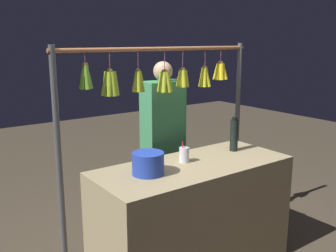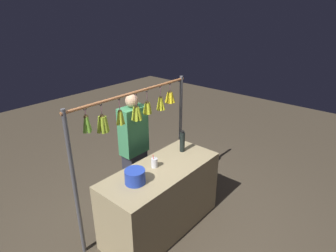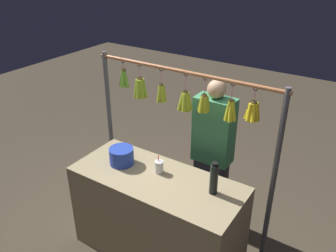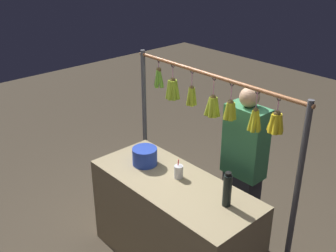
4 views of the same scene
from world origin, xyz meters
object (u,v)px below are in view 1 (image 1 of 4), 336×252
Objects in this scene: water_bottle at (234,135)px; blue_bucket at (148,163)px; vendor_person at (163,149)px; drink_cup at (184,155)px.

water_bottle reaches higher than blue_bucket.
water_bottle is at bearing 116.96° from vendor_person.
vendor_person is (0.30, -0.59, -0.21)m from water_bottle.
vendor_person is (-0.22, -0.59, -0.13)m from drink_cup.
water_bottle is 1.30× the size of blue_bucket.
blue_bucket is (0.89, 0.06, -0.06)m from water_bottle.
water_bottle reaches higher than drink_cup.
vendor_person reaches higher than blue_bucket.
blue_bucket is 0.14× the size of vendor_person.
water_bottle is 0.53m from drink_cup.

